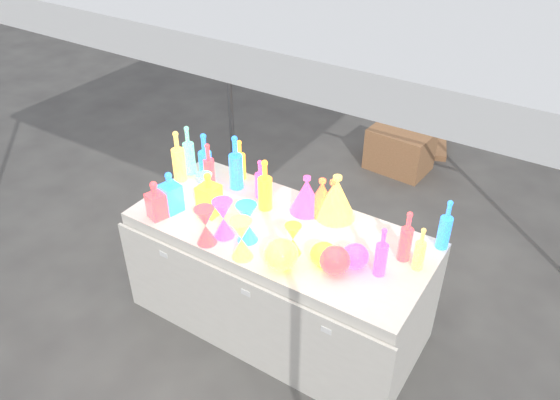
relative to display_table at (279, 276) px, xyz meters
The scene contains 33 objects.
ground 0.37m from the display_table, 90.00° to the left, with size 80.00×80.00×0.00m, color #64625C.
display_table is the anchor object (origin of this frame).
cardboard_box_closed 2.25m from the display_table, 92.35° to the left, with size 0.55×0.40×0.40m, color #AF794F.
cardboard_box_flat 2.75m from the display_table, 92.81° to the left, with size 0.68×0.48×0.06m, color #AF794F.
bottle_0 0.81m from the display_table, 147.27° to the left, with size 0.07×0.07×0.28m, color red, non-canonical shape.
bottle_1 0.77m from the display_table, 154.29° to the left, with size 0.09×0.09×0.38m, color #1A913F, non-canonical shape.
bottle_2 0.84m from the display_table, 167.28° to the left, with size 0.07×0.07×0.32m, color #DB5D17, non-canonical shape.
bottle_3 0.62m from the display_table, 141.73° to the left, with size 0.07×0.07×0.27m, color blue, non-canonical shape.
bottle_4 1.02m from the display_table, behind, with size 0.08×0.08×0.36m, color #127367, non-canonical shape.
bottle_5 1.03m from the display_table, 166.22° to the left, with size 0.08×0.08×0.35m, color #B0235C, non-canonical shape.
bottle_6 0.59m from the display_table, 144.28° to the left, with size 0.09×0.09×0.34m, color red, non-canonical shape.
bottle_7 0.89m from the display_table, 166.24° to the left, with size 0.09×0.09×0.37m, color #1A913F, non-canonical shape.
decanter_0 0.69m from the display_table, 168.11° to the right, with size 0.12×0.12×0.28m, color red, non-canonical shape.
decanter_1 0.90m from the display_table, 156.75° to the right, with size 0.10×0.10×0.25m, color #DB5D17, non-canonical shape.
decanter_2 0.85m from the display_table, 163.67° to the right, with size 0.11×0.11×0.27m, color #1A913F, non-canonical shape.
hourglass_0 0.65m from the display_table, 130.52° to the right, with size 0.12×0.12×0.23m, color #DB5D17, non-canonical shape.
hourglass_1 0.59m from the display_table, 136.42° to the right, with size 0.12×0.12×0.24m, color blue, non-canonical shape.
hourglass_2 0.59m from the display_table, 96.57° to the right, with size 0.12×0.12×0.24m, color #127367, non-canonical shape.
hourglass_3 0.72m from the display_table, behind, with size 0.10×0.10×0.20m, color #B0235C, non-canonical shape.
hourglass_4 0.52m from the display_table, 38.17° to the right, with size 0.09×0.09×0.19m, color red, non-canonical shape.
hourglass_5 0.54m from the display_table, 117.96° to the right, with size 0.12×0.12×0.24m, color #1A913F, non-canonical shape.
globe_0 0.58m from the display_table, 19.86° to the right, with size 0.15×0.15×0.12m, color red, non-canonical shape.
globe_1 0.56m from the display_table, 55.58° to the right, with size 0.18×0.18×0.15m, color #127367, non-canonical shape.
globe_2 0.65m from the display_table, 18.95° to the right, with size 0.17×0.17×0.13m, color #DB5D17, non-canonical shape.
globe_3 0.68m from the display_table, ahead, with size 0.15×0.15×0.12m, color blue, non-canonical shape.
lampshade_0 0.58m from the display_table, 67.42° to the left, with size 0.19×0.19×0.23m, color yellow, non-canonical shape.
lampshade_1 0.61m from the display_table, 56.04° to the left, with size 0.21×0.21×0.25m, color yellow, non-canonical shape.
lampshade_2 0.56m from the display_table, 81.08° to the left, with size 0.20×0.20×0.24m, color blue, non-canonical shape.
lampshade_3 0.63m from the display_table, 53.15° to the left, with size 0.24×0.24×0.28m, color #127367, non-canonical shape.
bottle_8 1.07m from the display_table, 22.27° to the left, with size 0.07×0.07×0.32m, color #1A913F, non-canonical shape.
bottle_9 0.90m from the display_table, 11.13° to the left, with size 0.07×0.07×0.31m, color #DB5D17, non-canonical shape.
bottle_10 0.84m from the display_table, ahead, with size 0.07×0.07×0.30m, color blue, non-canonical shape.
bottle_11 0.96m from the display_table, ahead, with size 0.06×0.06×0.26m, color #127367, non-canonical shape.
Camera 1 is at (1.38, -2.15, 2.70)m, focal length 35.00 mm.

